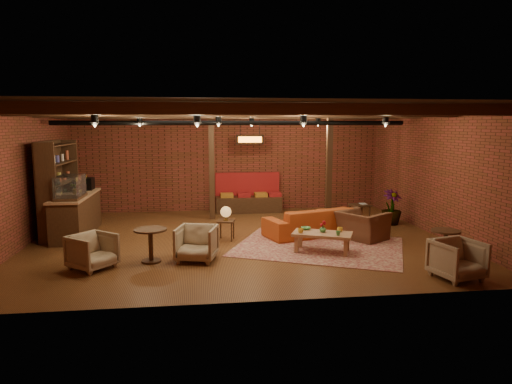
{
  "coord_description": "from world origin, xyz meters",
  "views": [
    {
      "loc": [
        -1.0,
        -10.9,
        2.8
      ],
      "look_at": [
        0.42,
        0.2,
        1.15
      ],
      "focal_mm": 32.0,
      "sensor_mm": 36.0,
      "label": 1
    }
  ],
  "objects": [
    {
      "name": "service_counter",
      "position": [
        -4.1,
        1.0,
        0.8
      ],
      "size": [
        0.8,
        2.5,
        1.6
      ],
      "primitive_type": null,
      "color": "#311C10",
      "rests_on": "ground"
    },
    {
      "name": "side_table_book",
      "position": [
        3.56,
        1.41,
        0.51
      ],
      "size": [
        0.6,
        0.6,
        0.58
      ],
      "rotation": [
        0.0,
        0.0,
        0.22
      ],
      "color": "#311C10",
      "rests_on": "floor"
    },
    {
      "name": "ceiling_spotlights",
      "position": [
        0.0,
        0.0,
        2.86
      ],
      "size": [
        6.4,
        4.4,
        0.28
      ],
      "primitive_type": null,
      "color": "black",
      "rests_on": "ceiling"
    },
    {
      "name": "plant_counter",
      "position": [
        -4.0,
        1.2,
        1.22
      ],
      "size": [
        0.35,
        0.39,
        0.3
      ],
      "primitive_type": "imported",
      "color": "#337F33",
      "rests_on": "service_counter"
    },
    {
      "name": "plant_tall",
      "position": [
        4.4,
        1.17,
        1.48
      ],
      "size": [
        2.08,
        2.08,
        2.95
      ],
      "primitive_type": "imported",
      "rotation": [
        0.0,
        0.0,
        0.31
      ],
      "color": "#4C7F4C",
      "rests_on": "floor"
    },
    {
      "name": "post_right",
      "position": [
        2.8,
        2.0,
        1.6
      ],
      "size": [
        0.16,
        0.16,
        3.2
      ],
      "primitive_type": "cube",
      "color": "#311C10",
      "rests_on": "ground"
    },
    {
      "name": "rug",
      "position": [
        1.74,
        -0.91,
        0.01
      ],
      "size": [
        4.54,
        4.11,
        0.01
      ],
      "primitive_type": "cube",
      "rotation": [
        0.0,
        0.0,
        -0.43
      ],
      "color": "maroon",
      "rests_on": "floor"
    },
    {
      "name": "ceiling_pipe",
      "position": [
        0.0,
        1.6,
        2.85
      ],
      "size": [
        9.6,
        0.12,
        0.12
      ],
      "primitive_type": "cylinder",
      "rotation": [
        0.0,
        1.57,
        0.0
      ],
      "color": "black",
      "rests_on": "ceiling"
    },
    {
      "name": "banquette",
      "position": [
        0.6,
        3.55,
        0.5
      ],
      "size": [
        2.1,
        0.7,
        1.0
      ],
      "primitive_type": null,
      "color": "maroon",
      "rests_on": "ground"
    },
    {
      "name": "ceiling",
      "position": [
        0.0,
        0.0,
        3.2
      ],
      "size": [
        10.0,
        8.0,
        0.02
      ],
      "primitive_type": "cube",
      "color": "black",
      "rests_on": "wall_back"
    },
    {
      "name": "sofa",
      "position": [
        1.87,
        0.22,
        0.36
      ],
      "size": [
        2.62,
        1.67,
        0.71
      ],
      "primitive_type": "imported",
      "rotation": [
        0.0,
        0.0,
        3.46
      ],
      "color": "#A23F16",
      "rests_on": "floor"
    },
    {
      "name": "post_left",
      "position": [
        -0.6,
        2.6,
        1.6
      ],
      "size": [
        0.16,
        0.16,
        3.2
      ],
      "primitive_type": "cube",
      "color": "#311C10",
      "rests_on": "ground"
    },
    {
      "name": "floor",
      "position": [
        0.0,
        0.0,
        0.0
      ],
      "size": [
        10.0,
        10.0,
        0.0
      ],
      "primitive_type": "plane",
      "color": "#3C1C0F",
      "rests_on": "ground"
    },
    {
      "name": "wall_right",
      "position": [
        5.0,
        0.0,
        1.6
      ],
      "size": [
        0.02,
        8.0,
        3.2
      ],
      "primitive_type": "cube",
      "color": "brown",
      "rests_on": "ground"
    },
    {
      "name": "wall_left",
      "position": [
        -5.0,
        0.0,
        1.6
      ],
      "size": [
        0.02,
        8.0,
        3.2
      ],
      "primitive_type": "cube",
      "color": "brown",
      "rests_on": "ground"
    },
    {
      "name": "coffee_table",
      "position": [
        1.69,
        -1.33,
        0.39
      ],
      "size": [
        1.43,
        1.1,
        0.69
      ],
      "rotation": [
        0.0,
        0.0,
        -0.41
      ],
      "color": "#A5734D",
      "rests_on": "floor"
    },
    {
      "name": "round_table_right",
      "position": [
        3.99,
        -2.4,
        0.45
      ],
      "size": [
        0.58,
        0.58,
        0.68
      ],
      "color": "#311C10",
      "rests_on": "floor"
    },
    {
      "name": "round_table_left",
      "position": [
        -1.99,
        -1.61,
        0.47
      ],
      "size": [
        0.67,
        0.67,
        0.7
      ],
      "color": "#311C10",
      "rests_on": "floor"
    },
    {
      "name": "service_sign",
      "position": [
        0.6,
        3.1,
        2.35
      ],
      "size": [
        0.86,
        0.06,
        0.3
      ],
      "primitive_type": "cube",
      "color": "orange",
      "rests_on": "ceiling"
    },
    {
      "name": "shelving_hutch",
      "position": [
        -4.5,
        1.1,
        1.2
      ],
      "size": [
        0.52,
        2.0,
        2.4
      ],
      "primitive_type": null,
      "color": "#311C10",
      "rests_on": "ground"
    },
    {
      "name": "wall_back",
      "position": [
        0.0,
        4.0,
        1.6
      ],
      "size": [
        10.0,
        0.02,
        3.2
      ],
      "primitive_type": "cube",
      "color": "brown",
      "rests_on": "ground"
    },
    {
      "name": "armchair_a",
      "position": [
        -3.08,
        -1.92,
        0.38
      ],
      "size": [
        1.02,
        1.02,
        0.77
      ],
      "primitive_type": "imported",
      "rotation": [
        0.0,
        0.0,
        0.88
      ],
      "color": "#C0AD94",
      "rests_on": "floor"
    },
    {
      "name": "armchair_far",
      "position": [
        3.67,
        -3.38,
        0.4
      ],
      "size": [
        0.92,
        0.88,
        0.8
      ],
      "primitive_type": "imported",
      "rotation": [
        0.0,
        0.0,
        0.23
      ],
      "color": "#C0AD94",
      "rests_on": "floor"
    },
    {
      "name": "armchair_b",
      "position": [
        -1.06,
        -1.62,
        0.4
      ],
      "size": [
        0.94,
        0.91,
        0.8
      ],
      "primitive_type": "imported",
      "rotation": [
        0.0,
        0.0,
        -0.25
      ],
      "color": "#C0AD94",
      "rests_on": "floor"
    },
    {
      "name": "ceiling_beams",
      "position": [
        0.0,
        0.0,
        3.08
      ],
      "size": [
        9.8,
        6.4,
        0.22
      ],
      "primitive_type": null,
      "color": "#311C10",
      "rests_on": "ceiling"
    },
    {
      "name": "armchair_right",
      "position": [
        2.98,
        -0.36,
        0.47
      ],
      "size": [
        1.17,
        1.28,
        0.94
      ],
      "primitive_type": "imported",
      "rotation": [
        0.0,
        0.0,
        2.15
      ],
      "color": "brown",
      "rests_on": "floor"
    },
    {
      "name": "wall_front",
      "position": [
        0.0,
        -4.0,
        1.6
      ],
      "size": [
        10.0,
        0.02,
        3.2
      ],
      "primitive_type": "cube",
      "color": "brown",
      "rests_on": "ground"
    },
    {
      "name": "side_table_lamp",
      "position": [
        -0.35,
        0.0,
        0.64
      ],
      "size": [
        0.48,
        0.48,
        0.84
      ],
      "rotation": [
        0.0,
        0.0,
        -0.23
      ],
      "color": "#311C10",
      "rests_on": "floor"
    }
  ]
}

